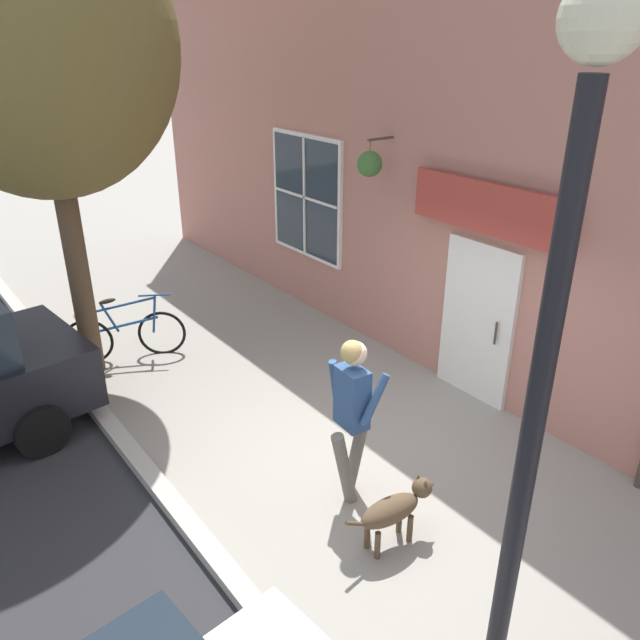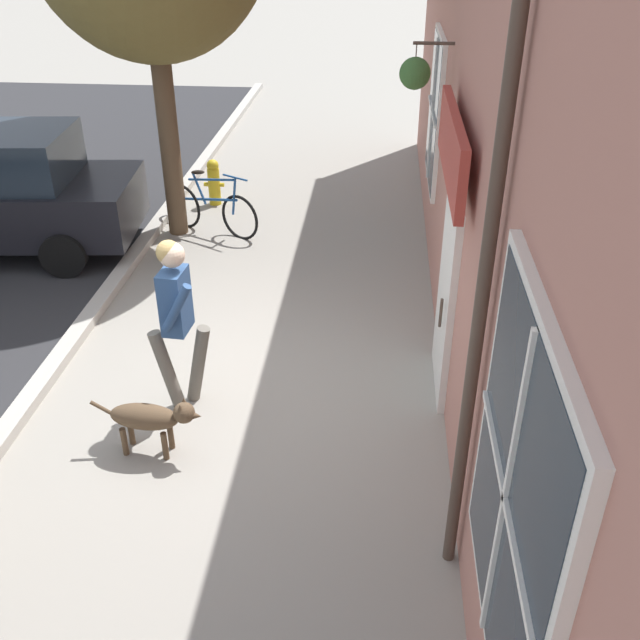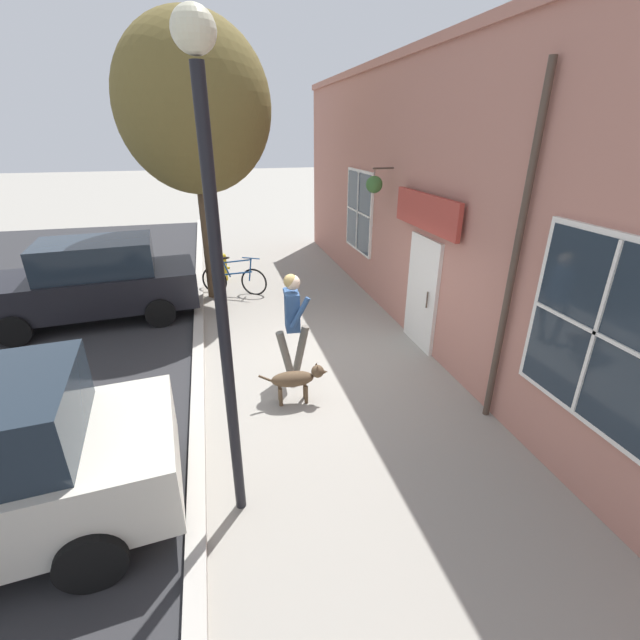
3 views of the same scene
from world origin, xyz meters
name	(u,v)px [view 1 (image 1 of 3)]	position (x,y,z in m)	size (l,w,h in m)	color
ground_plane	(361,464)	(0.00, 0.00, 0.00)	(90.00, 90.00, 0.00)	gray
storefront_facade	(520,204)	(-2.34, -0.01, 2.61)	(0.95, 18.00, 5.22)	#B27566
pedestrian_walking	(352,405)	(0.41, 0.30, 1.10)	(0.60, 0.57, 1.81)	#6B665B
dog_on_leash	(395,508)	(0.51, 1.07, 0.40)	(1.05, 0.31, 0.62)	brown
street_tree_by_curb	(34,52)	(1.70, -3.97, 4.21)	(3.28, 2.95, 6.11)	brown
leaning_bicycle	(126,334)	(1.10, -4.03, 0.38)	(1.60, 0.78, 1.00)	black
street_lamp	(543,369)	(1.52, 2.90, 3.04)	(0.32, 0.32, 4.63)	black
fire_hydrant	(84,311)	(1.31, -5.21, 0.40)	(0.34, 0.20, 0.77)	gold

